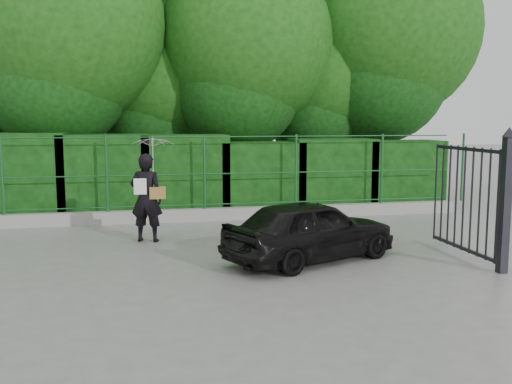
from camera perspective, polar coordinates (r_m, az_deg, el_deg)
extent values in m
plane|color=gray|center=(9.64, -4.52, -7.64)|extent=(80.00, 80.00, 0.00)
cube|color=#9E9E99|center=(13.99, -6.76, -2.31)|extent=(14.00, 0.25, 0.30)
cylinder|color=#175024|center=(14.15, -24.04, 1.50)|extent=(0.06, 0.06, 1.80)
cylinder|color=#175024|center=(13.83, -14.70, 1.77)|extent=(0.06, 0.06, 1.80)
cylinder|color=#175024|center=(13.89, -5.18, 2.01)|extent=(0.06, 0.06, 1.80)
cylinder|color=#175024|center=(14.32, 4.01, 2.18)|extent=(0.06, 0.06, 1.80)
cylinder|color=#175024|center=(15.09, 12.46, 2.30)|extent=(0.06, 0.06, 1.80)
cylinder|color=#175024|center=(16.16, 19.95, 2.35)|extent=(0.06, 0.06, 1.80)
cylinder|color=#175024|center=(13.95, -6.78, -1.30)|extent=(13.60, 0.03, 0.03)
cylinder|color=#175024|center=(13.85, -6.83, 1.77)|extent=(13.60, 0.03, 0.03)
cylinder|color=#175024|center=(13.80, -6.88, 5.49)|extent=(13.60, 0.03, 0.03)
cube|color=black|center=(15.09, -22.46, 1.41)|extent=(2.20, 1.20, 2.14)
cube|color=black|center=(14.84, -14.86, 1.55)|extent=(2.20, 1.20, 2.10)
cube|color=black|center=(14.86, -7.13, 1.71)|extent=(2.20, 1.20, 2.08)
cube|color=black|center=(15.15, 0.44, 1.48)|extent=(2.20, 1.20, 1.87)
cube|color=black|center=(15.68, 7.61, 1.74)|extent=(2.20, 1.20, 1.94)
cube|color=black|center=(16.44, 14.22, 1.74)|extent=(2.20, 1.20, 1.88)
cylinder|color=black|center=(16.55, -18.13, 6.18)|extent=(0.36, 0.36, 4.50)
sphere|color=#14470F|center=(16.73, -18.52, 15.46)|extent=(5.40, 5.40, 5.40)
cylinder|color=black|center=(17.78, -9.52, 4.49)|extent=(0.36, 0.36, 3.25)
sphere|color=#14470F|center=(17.79, -9.65, 10.77)|extent=(3.90, 3.90, 3.90)
cylinder|color=black|center=(17.03, -0.95, 6.15)|extent=(0.36, 0.36, 4.25)
sphere|color=#14470F|center=(17.17, -0.97, 14.69)|extent=(5.10, 5.10, 5.10)
cylinder|color=black|center=(18.34, 6.38, 5.02)|extent=(0.36, 0.36, 3.50)
sphere|color=#14470F|center=(18.37, 6.48, 11.58)|extent=(4.20, 4.20, 4.20)
cylinder|color=black|center=(18.66, 12.69, 6.85)|extent=(0.36, 0.36, 4.75)
sphere|color=#14470F|center=(18.86, 12.94, 15.53)|extent=(5.70, 5.70, 5.70)
cube|color=black|center=(9.96, 23.65, -1.29)|extent=(0.14, 0.14, 2.20)
cone|color=black|center=(9.86, 24.00, 5.50)|extent=(0.22, 0.22, 0.16)
cube|color=black|center=(11.07, 19.97, -5.29)|extent=(0.05, 2.00, 0.06)
cube|color=black|center=(10.83, 20.39, 4.04)|extent=(0.05, 2.00, 0.06)
cylinder|color=black|center=(10.13, 22.99, -1.41)|extent=(0.04, 0.04, 1.90)
cylinder|color=black|center=(10.33, 22.21, -1.20)|extent=(0.04, 0.04, 1.90)
cylinder|color=black|center=(10.54, 21.46, -1.01)|extent=(0.04, 0.04, 1.90)
cylinder|color=black|center=(10.75, 20.74, -0.82)|extent=(0.04, 0.04, 1.90)
cylinder|color=black|center=(10.96, 20.04, -0.64)|extent=(0.04, 0.04, 1.90)
cylinder|color=black|center=(11.17, 19.38, -0.47)|extent=(0.04, 0.04, 1.90)
cylinder|color=black|center=(11.38, 18.74, -0.30)|extent=(0.04, 0.04, 1.90)
cylinder|color=black|center=(11.60, 18.12, -0.14)|extent=(0.04, 0.04, 1.90)
cylinder|color=black|center=(11.81, 17.52, 0.02)|extent=(0.04, 0.04, 1.90)
imported|color=black|center=(11.73, -10.90, -0.56)|extent=(0.75, 0.61, 1.80)
imported|color=silver|center=(11.70, -10.26, 3.49)|extent=(0.88, 0.90, 0.81)
cube|color=olive|center=(11.64, -9.82, -0.08)|extent=(0.32, 0.15, 0.24)
cube|color=white|center=(11.58, -11.51, 0.55)|extent=(0.25, 0.02, 0.32)
imported|color=black|center=(10.06, 5.49, -3.78)|extent=(3.50, 2.52, 1.11)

